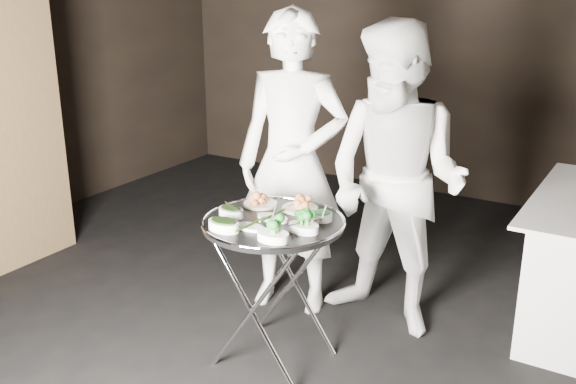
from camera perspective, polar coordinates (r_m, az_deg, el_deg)
The scene contains 16 objects.
floor at distance 3.71m, azimuth -3.36°, elevation -15.38°, with size 6.00×7.00×0.05m, color black.
wall_back at distance 6.33m, azimuth 15.04°, elevation 12.91°, with size 6.00×0.05×3.00m, color black.
tray_stand at distance 3.51m, azimuth -1.27°, elevation -8.31°, with size 0.56×0.47×0.82m.
serving_tray at distance 3.36m, azimuth -1.32°, elevation -2.71°, with size 0.76×0.76×0.04m.
potato_plate_a at distance 3.57m, azimuth -2.47°, elevation -0.74°, with size 0.19×0.19×0.07m.
potato_plate_b at distance 3.49m, azimuth 1.06°, elevation -1.13°, with size 0.20×0.20×0.07m.
greens_bowl at distance 3.35m, azimuth 3.05°, elevation -2.05°, with size 0.11×0.11×0.06m.
asparagus_plate_a at distance 3.36m, azimuth -1.39°, elevation -2.22°, with size 0.19×0.11×0.04m.
asparagus_plate_b at distance 3.25m, azimuth -3.37°, elevation -3.04°, with size 0.17×0.10×0.03m.
spinach_bowl_a at distance 3.42m, azimuth -5.09°, elevation -1.68°, with size 0.18×0.13×0.06m.
spinach_bowl_b at distance 3.23m, azimuth -5.74°, elevation -2.84°, with size 0.19×0.13×0.07m.
broccoli_bowl_a at distance 3.20m, azimuth 1.42°, elevation -3.05°, with size 0.16×0.12×0.07m.
broccoli_bowl_b at distance 3.09m, azimuth -1.35°, elevation -3.80°, with size 0.17×0.13×0.07m.
serving_utensils at distance 3.38m, azimuth -0.47°, elevation -1.45°, with size 0.58×0.44×0.01m.
waiter_left at distance 3.97m, azimuth 0.39°, elevation 2.47°, with size 0.69×0.45×1.89m, color white.
waiter_right at distance 3.76m, azimuth 9.53°, elevation 0.87°, with size 0.89×0.70×1.84m, color white.
Camera 1 is at (1.76, -2.53, 2.03)m, focal length 40.00 mm.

